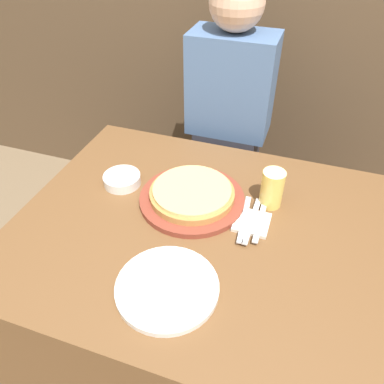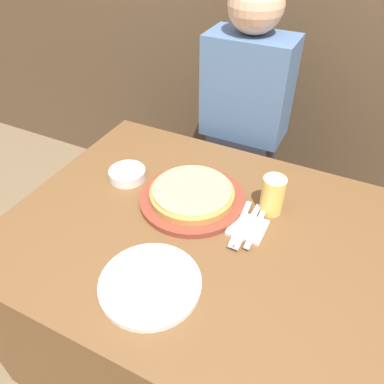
% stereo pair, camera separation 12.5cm
% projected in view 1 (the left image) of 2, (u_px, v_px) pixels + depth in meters
% --- Properties ---
extents(ground_plane, '(12.00, 12.00, 0.00)m').
position_uv_depth(ground_plane, '(198.00, 342.00, 1.64)').
color(ground_plane, '#756047').
extents(dining_table, '(1.18, 0.95, 0.72)m').
position_uv_depth(dining_table, '(199.00, 293.00, 1.41)').
color(dining_table, brown).
rests_on(dining_table, ground_plane).
extents(pizza_on_board, '(0.36, 0.36, 0.06)m').
position_uv_depth(pizza_on_board, '(192.00, 196.00, 1.26)').
color(pizza_on_board, brown).
rests_on(pizza_on_board, dining_table).
extents(beer_glass, '(0.08, 0.08, 0.13)m').
position_uv_depth(beer_glass, '(272.00, 187.00, 1.22)').
color(beer_glass, '#E5C65B').
rests_on(beer_glass, dining_table).
extents(dinner_plate, '(0.28, 0.28, 0.02)m').
position_uv_depth(dinner_plate, '(167.00, 287.00, 0.99)').
color(dinner_plate, silver).
rests_on(dinner_plate, dining_table).
extents(side_bowl, '(0.13, 0.13, 0.04)m').
position_uv_depth(side_bowl, '(122.00, 179.00, 1.34)').
color(side_bowl, silver).
rests_on(side_bowl, dining_table).
extents(napkin_stack, '(0.11, 0.11, 0.01)m').
position_uv_depth(napkin_stack, '(252.00, 222.00, 1.19)').
color(napkin_stack, silver).
rests_on(napkin_stack, dining_table).
extents(fork, '(0.04, 0.22, 0.00)m').
position_uv_depth(fork, '(244.00, 219.00, 1.19)').
color(fork, silver).
rests_on(fork, napkin_stack).
extents(dinner_knife, '(0.02, 0.22, 0.00)m').
position_uv_depth(dinner_knife, '(252.00, 220.00, 1.18)').
color(dinner_knife, silver).
rests_on(dinner_knife, napkin_stack).
extents(spoon, '(0.02, 0.18, 0.00)m').
position_uv_depth(spoon, '(260.00, 222.00, 1.18)').
color(spoon, silver).
rests_on(spoon, napkin_stack).
extents(diner_person, '(0.35, 0.21, 1.32)m').
position_uv_depth(diner_person, '(228.00, 136.00, 1.71)').
color(diner_person, '#33333D').
rests_on(diner_person, ground_plane).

